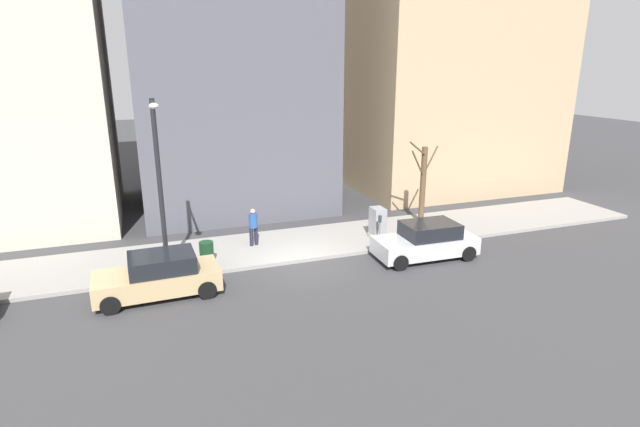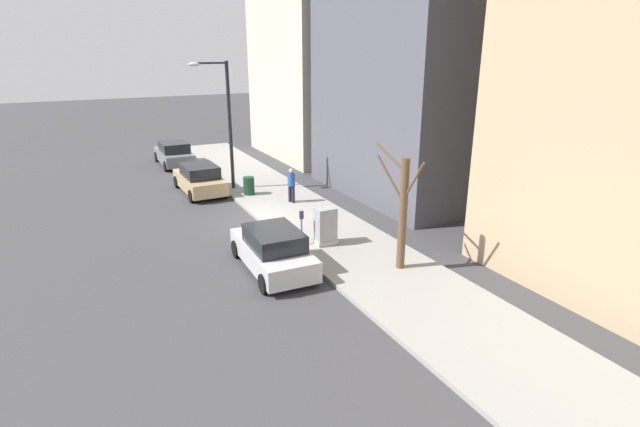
{
  "view_description": "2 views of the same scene",
  "coord_description": "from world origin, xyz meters",
  "px_view_note": "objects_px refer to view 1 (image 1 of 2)",
  "views": [
    {
      "loc": [
        -18.0,
        5.73,
        7.8
      ],
      "look_at": [
        0.95,
        -1.14,
        1.72
      ],
      "focal_mm": 28.0,
      "sensor_mm": 36.0,
      "label": 1
    },
    {
      "loc": [
        -6.87,
        -19.79,
        7.36
      ],
      "look_at": [
        1.19,
        -3.8,
        1.31
      ],
      "focal_mm": 28.0,
      "sensor_mm": 36.0,
      "label": 2
    }
  ],
  "objects_px": {
    "utility_box": "(378,223)",
    "streetlamp": "(159,174)",
    "parked_car_silver": "(426,241)",
    "parking_meter": "(380,227)",
    "bare_tree": "(423,183)",
    "trash_bin": "(207,253)",
    "parked_car_tan": "(159,276)",
    "office_block_center": "(225,61)",
    "pedestrian_near_meter": "(253,225)"
  },
  "relations": [
    {
      "from": "parked_car_tan",
      "to": "trash_bin",
      "type": "distance_m",
      "value": 2.78
    },
    {
      "from": "streetlamp",
      "to": "trash_bin",
      "type": "relative_size",
      "value": 7.22
    },
    {
      "from": "parked_car_tan",
      "to": "utility_box",
      "type": "height_order",
      "value": "utility_box"
    },
    {
      "from": "parked_car_silver",
      "to": "parked_car_tan",
      "type": "height_order",
      "value": "same"
    },
    {
      "from": "parked_car_silver",
      "to": "trash_bin",
      "type": "xyz_separation_m",
      "value": [
        2.13,
        8.7,
        -0.14
      ]
    },
    {
      "from": "parking_meter",
      "to": "bare_tree",
      "type": "bearing_deg",
      "value": -57.53
    },
    {
      "from": "bare_tree",
      "to": "trash_bin",
      "type": "xyz_separation_m",
      "value": [
        -1.69,
        10.74,
        -1.58
      ]
    },
    {
      "from": "parking_meter",
      "to": "streetlamp",
      "type": "bearing_deg",
      "value": 91.07
    },
    {
      "from": "parked_car_silver",
      "to": "bare_tree",
      "type": "distance_m",
      "value": 4.56
    },
    {
      "from": "streetlamp",
      "to": "pedestrian_near_meter",
      "type": "bearing_deg",
      "value": -61.73
    },
    {
      "from": "parked_car_tan",
      "to": "parking_meter",
      "type": "distance_m",
      "value": 9.42
    },
    {
      "from": "parked_car_tan",
      "to": "pedestrian_near_meter",
      "type": "relative_size",
      "value": 2.56
    },
    {
      "from": "pedestrian_near_meter",
      "to": "office_block_center",
      "type": "relative_size",
      "value": 0.1
    },
    {
      "from": "utility_box",
      "to": "streetlamp",
      "type": "xyz_separation_m",
      "value": [
        -1.02,
        9.24,
        3.17
      ]
    },
    {
      "from": "parked_car_silver",
      "to": "office_block_center",
      "type": "relative_size",
      "value": 0.27
    },
    {
      "from": "utility_box",
      "to": "pedestrian_near_meter",
      "type": "relative_size",
      "value": 0.86
    },
    {
      "from": "streetlamp",
      "to": "pedestrian_near_meter",
      "type": "relative_size",
      "value": 3.92
    },
    {
      "from": "streetlamp",
      "to": "office_block_center",
      "type": "bearing_deg",
      "value": -22.89
    },
    {
      "from": "trash_bin",
      "to": "parked_car_silver",
      "type": "bearing_deg",
      "value": -103.74
    },
    {
      "from": "streetlamp",
      "to": "trash_bin",
      "type": "xyz_separation_m",
      "value": [
        0.62,
        -1.53,
        -3.42
      ]
    },
    {
      "from": "streetlamp",
      "to": "parked_car_tan",
      "type": "bearing_deg",
      "value": 165.41
    },
    {
      "from": "parking_meter",
      "to": "pedestrian_near_meter",
      "type": "distance_m",
      "value": 5.49
    },
    {
      "from": "parking_meter",
      "to": "bare_tree",
      "type": "xyz_separation_m",
      "value": [
        2.14,
        -3.36,
        1.21
      ]
    },
    {
      "from": "parked_car_silver",
      "to": "parking_meter",
      "type": "height_order",
      "value": "parked_car_silver"
    },
    {
      "from": "parking_meter",
      "to": "trash_bin",
      "type": "bearing_deg",
      "value": 86.51
    },
    {
      "from": "parked_car_tan",
      "to": "streetlamp",
      "type": "height_order",
      "value": "streetlamp"
    },
    {
      "from": "utility_box",
      "to": "parked_car_tan",
      "type": "bearing_deg",
      "value": 104.18
    },
    {
      "from": "parked_car_tan",
      "to": "utility_box",
      "type": "bearing_deg",
      "value": -77.45
    },
    {
      "from": "bare_tree",
      "to": "pedestrian_near_meter",
      "type": "xyz_separation_m",
      "value": [
        -0.29,
        8.53,
        -1.1
      ]
    },
    {
      "from": "parked_car_tan",
      "to": "parking_meter",
      "type": "bearing_deg",
      "value": -81.98
    },
    {
      "from": "utility_box",
      "to": "parked_car_silver",
      "type": "bearing_deg",
      "value": -158.62
    },
    {
      "from": "parked_car_tan",
      "to": "streetlamp",
      "type": "distance_m",
      "value": 3.59
    },
    {
      "from": "parking_meter",
      "to": "office_block_center",
      "type": "relative_size",
      "value": 0.09
    },
    {
      "from": "streetlamp",
      "to": "trash_bin",
      "type": "bearing_deg",
      "value": -68.08
    },
    {
      "from": "utility_box",
      "to": "trash_bin",
      "type": "bearing_deg",
      "value": 92.97
    },
    {
      "from": "trash_bin",
      "to": "parked_car_tan",
      "type": "bearing_deg",
      "value": 136.83
    },
    {
      "from": "bare_tree",
      "to": "streetlamp",
      "type": "bearing_deg",
      "value": 100.63
    },
    {
      "from": "parked_car_tan",
      "to": "pedestrian_near_meter",
      "type": "distance_m",
      "value": 5.36
    },
    {
      "from": "trash_bin",
      "to": "pedestrian_near_meter",
      "type": "xyz_separation_m",
      "value": [
        1.4,
        -2.21,
        0.49
      ]
    },
    {
      "from": "parked_car_silver",
      "to": "streetlamp",
      "type": "xyz_separation_m",
      "value": [
        1.51,
        10.23,
        3.28
      ]
    },
    {
      "from": "utility_box",
      "to": "trash_bin",
      "type": "relative_size",
      "value": 1.59
    },
    {
      "from": "parked_car_tan",
      "to": "parking_meter",
      "type": "relative_size",
      "value": 3.15
    },
    {
      "from": "parked_car_tan",
      "to": "bare_tree",
      "type": "distance_m",
      "value": 13.26
    },
    {
      "from": "streetlamp",
      "to": "trash_bin",
      "type": "height_order",
      "value": "streetlamp"
    },
    {
      "from": "office_block_center",
      "to": "bare_tree",
      "type": "bearing_deg",
      "value": -134.59
    },
    {
      "from": "parked_car_tan",
      "to": "bare_tree",
      "type": "height_order",
      "value": "bare_tree"
    },
    {
      "from": "bare_tree",
      "to": "trash_bin",
      "type": "relative_size",
      "value": 4.68
    },
    {
      "from": "parking_meter",
      "to": "utility_box",
      "type": "bearing_deg",
      "value": -20.81
    },
    {
      "from": "streetlamp",
      "to": "pedestrian_near_meter",
      "type": "xyz_separation_m",
      "value": [
        2.01,
        -3.75,
        -2.93
      ]
    },
    {
      "from": "parked_car_silver",
      "to": "utility_box",
      "type": "relative_size",
      "value": 2.97
    }
  ]
}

